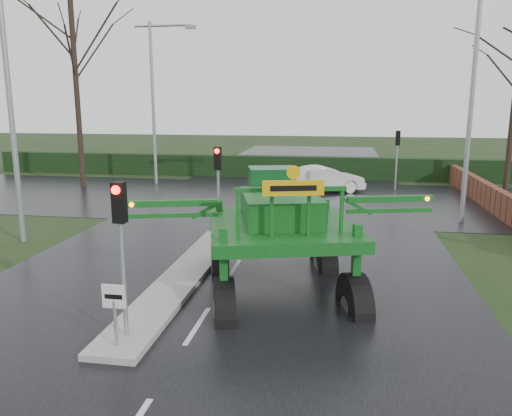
% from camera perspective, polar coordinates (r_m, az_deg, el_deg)
% --- Properties ---
extents(ground, '(140.00, 140.00, 0.00)m').
position_cam_1_polar(ground, '(12.02, -6.69, -13.28)').
color(ground, black).
rests_on(ground, ground).
extents(road_main, '(14.00, 80.00, 0.02)m').
position_cam_1_polar(road_main, '(21.28, 0.75, -1.96)').
color(road_main, black).
rests_on(road_main, ground).
extents(road_cross, '(80.00, 12.00, 0.02)m').
position_cam_1_polar(road_cross, '(27.09, 2.68, 1.04)').
color(road_cross, black).
rests_on(road_cross, ground).
extents(median_island, '(1.20, 10.00, 0.16)m').
position_cam_1_polar(median_island, '(15.00, -8.33, -7.76)').
color(median_island, gray).
rests_on(median_island, ground).
extents(hedge_row, '(44.00, 0.90, 1.50)m').
position_cam_1_polar(hedge_row, '(34.84, 4.26, 4.68)').
color(hedge_row, black).
rests_on(hedge_row, ground).
extents(brick_wall, '(0.40, 20.00, 1.20)m').
position_cam_1_polar(brick_wall, '(27.81, 24.72, 1.48)').
color(brick_wall, '#592D1E').
rests_on(brick_wall, ground).
extents(keep_left_sign, '(0.50, 0.07, 1.35)m').
position_cam_1_polar(keep_left_sign, '(10.75, -15.88, -10.65)').
color(keep_left_sign, gray).
rests_on(keep_left_sign, ground).
extents(traffic_signal_near, '(0.26, 0.33, 3.52)m').
position_cam_1_polar(traffic_signal_near, '(10.70, -15.23, -2.07)').
color(traffic_signal_near, gray).
rests_on(traffic_signal_near, ground).
extents(traffic_signal_mid, '(0.26, 0.33, 3.52)m').
position_cam_1_polar(traffic_signal_mid, '(18.63, -4.37, 4.12)').
color(traffic_signal_mid, gray).
rests_on(traffic_signal_mid, ground).
extents(traffic_signal_far, '(0.26, 0.33, 3.52)m').
position_cam_1_polar(traffic_signal_far, '(30.73, 15.85, 6.75)').
color(traffic_signal_far, gray).
rests_on(traffic_signal_far, ground).
extents(street_light_left_near, '(3.85, 0.30, 10.00)m').
position_cam_1_polar(street_light_left_near, '(19.97, -25.81, 13.30)').
color(street_light_left_near, gray).
rests_on(street_light_left_near, ground).
extents(street_light_right, '(3.85, 0.30, 10.00)m').
position_cam_1_polar(street_light_right, '(23.01, 22.83, 13.21)').
color(street_light_right, gray).
rests_on(street_light_right, ground).
extents(street_light_left_far, '(3.85, 0.30, 10.00)m').
position_cam_1_polar(street_light_left_far, '(32.48, -11.24, 13.23)').
color(street_light_left_far, gray).
rests_on(street_light_left_far, ground).
extents(tree_left_far, '(7.70, 7.70, 13.26)m').
position_cam_1_polar(tree_left_far, '(32.50, -19.98, 14.81)').
color(tree_left_far, black).
rests_on(tree_left_far, ground).
extents(crop_sprayer, '(7.98, 5.94, 4.60)m').
position_cam_1_polar(crop_sprayer, '(12.09, -3.82, -2.11)').
color(crop_sprayer, black).
rests_on(crop_sprayer, ground).
extents(white_sedan, '(4.90, 3.39, 1.53)m').
position_cam_1_polar(white_sedan, '(29.29, 7.70, 1.75)').
color(white_sedan, silver).
rests_on(white_sedan, ground).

